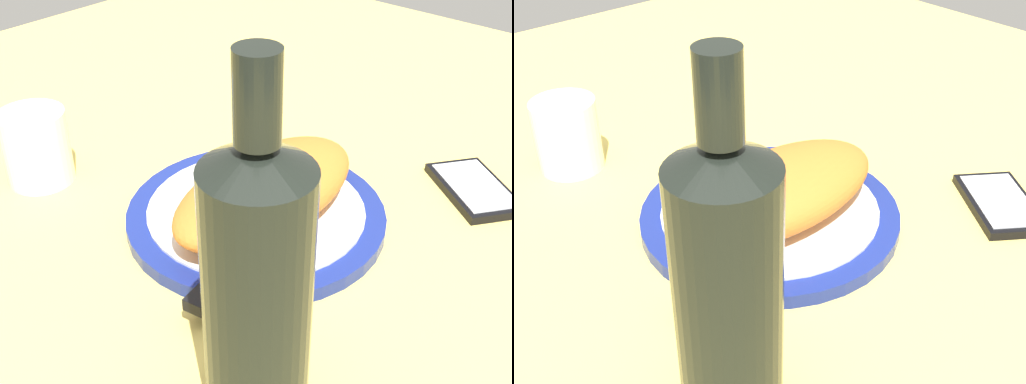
% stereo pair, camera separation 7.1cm
% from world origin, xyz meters
% --- Properties ---
extents(ground_plane, '(1.50, 1.50, 0.03)m').
position_xyz_m(ground_plane, '(0.00, 0.00, -0.01)').
color(ground_plane, '#EACC60').
extents(plate, '(0.28, 0.28, 0.02)m').
position_xyz_m(plate, '(0.00, 0.00, 0.01)').
color(plate, navy).
rests_on(plate, ground_plane).
extents(calzone, '(0.25, 0.13, 0.06)m').
position_xyz_m(calzone, '(-0.00, 0.01, 0.05)').
color(calzone, orange).
rests_on(calzone, plate).
extents(fork, '(0.16, 0.02, 0.00)m').
position_xyz_m(fork, '(0.00, -0.07, 0.02)').
color(fork, silver).
rests_on(fork, plate).
extents(knife, '(0.22, 0.05, 0.01)m').
position_xyz_m(knife, '(0.09, 0.05, 0.02)').
color(knife, silver).
rests_on(knife, plate).
extents(smartphone, '(0.12, 0.14, 0.01)m').
position_xyz_m(smartphone, '(-0.21, 0.15, 0.01)').
color(smartphone, black).
rests_on(smartphone, ground_plane).
extents(water_glass, '(0.08, 0.08, 0.09)m').
position_xyz_m(water_glass, '(0.10, -0.25, 0.04)').
color(water_glass, silver).
rests_on(water_glass, ground_plane).
extents(wine_bottle, '(0.08, 0.08, 0.29)m').
position_xyz_m(wine_bottle, '(0.19, 0.17, 0.12)').
color(wine_bottle, black).
rests_on(wine_bottle, ground_plane).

